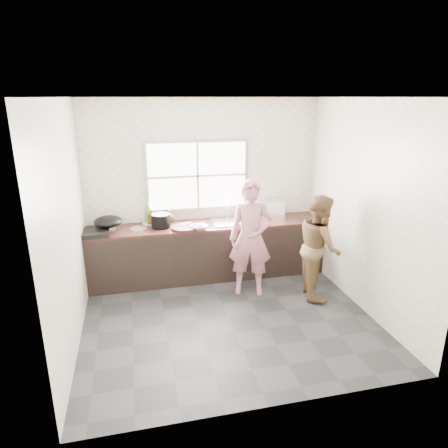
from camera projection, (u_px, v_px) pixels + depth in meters
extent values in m
cube|color=#29292C|center=(228.00, 317.00, 5.13)|extent=(3.60, 3.20, 0.01)
cube|color=silver|center=(229.00, 97.00, 4.31)|extent=(3.60, 3.20, 0.01)
cube|color=beige|center=(204.00, 188.00, 6.21)|extent=(3.60, 0.01, 2.70)
cube|color=beige|center=(67.00, 228.00, 4.33)|extent=(0.01, 3.20, 2.70)
cube|color=beige|center=(365.00, 208.00, 5.11)|extent=(0.01, 3.20, 2.70)
cube|color=silver|center=(275.00, 272.00, 3.23)|extent=(3.60, 0.01, 2.70)
cube|color=black|center=(208.00, 251.00, 6.20)|extent=(3.60, 0.62, 0.82)
cube|color=#361B16|center=(208.00, 225.00, 6.07)|extent=(3.60, 0.64, 0.04)
cube|color=silver|center=(230.00, 222.00, 6.14)|extent=(0.55, 0.45, 0.02)
cylinder|color=silver|center=(227.00, 210.00, 6.28)|extent=(0.02, 0.02, 0.30)
cube|color=#9EA0A5|center=(197.00, 176.00, 6.11)|extent=(1.60, 0.05, 1.10)
cube|color=white|center=(198.00, 176.00, 6.09)|extent=(1.50, 0.01, 1.00)
imported|color=#C07388|center=(251.00, 242.00, 5.57)|extent=(0.65, 0.52, 1.54)
imported|color=brown|center=(319.00, 246.00, 5.52)|extent=(0.69, 0.81, 1.46)
cylinder|color=black|center=(184.00, 228.00, 5.82)|extent=(0.49, 0.49, 0.04)
cube|color=silver|center=(185.00, 223.00, 5.96)|extent=(0.19, 0.12, 0.01)
imported|color=white|center=(199.00, 227.00, 5.82)|extent=(0.29, 0.29, 0.06)
imported|color=white|center=(246.00, 224.00, 5.98)|extent=(0.23, 0.23, 0.06)
imported|color=white|center=(241.00, 222.00, 6.05)|extent=(0.24, 0.24, 0.06)
cylinder|color=black|center=(161.00, 221.00, 5.89)|extent=(0.30, 0.30, 0.20)
cylinder|color=silver|center=(150.00, 223.00, 6.07)|extent=(0.25, 0.25, 0.02)
imported|color=#4A872C|center=(149.00, 213.00, 6.04)|extent=(0.15, 0.15, 0.33)
imported|color=#452811|center=(152.00, 218.00, 6.00)|extent=(0.13, 0.13, 0.21)
imported|color=#4E3413|center=(170.00, 217.00, 6.13)|extent=(0.14, 0.14, 0.17)
cylinder|color=silver|center=(149.00, 220.00, 6.07)|extent=(0.08, 0.08, 0.10)
cube|color=black|center=(94.00, 233.00, 5.58)|extent=(0.44, 0.44, 0.06)
ellipsoid|color=black|center=(108.00, 222.00, 5.72)|extent=(0.43, 0.43, 0.15)
cube|color=white|center=(273.00, 209.00, 6.37)|extent=(0.42, 0.36, 0.27)
cylinder|color=silver|center=(107.00, 228.00, 5.84)|extent=(0.27, 0.27, 0.01)
cylinder|color=silver|center=(138.00, 229.00, 5.82)|extent=(0.29, 0.29, 0.01)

